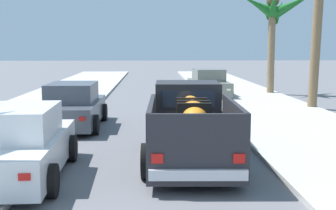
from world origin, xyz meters
name	(u,v)px	position (x,y,z in m)	size (l,w,h in m)	color
sidewalk_left	(22,121)	(-4.89, 12.00, 0.06)	(4.64, 60.00, 0.12)	#B2AFA8
sidewalk_right	(285,119)	(4.89, 12.00, 0.06)	(4.64, 60.00, 0.12)	#B2AFA8
curb_left	(47,121)	(-3.97, 12.00, 0.05)	(0.16, 60.00, 0.10)	silver
curb_right	(261,119)	(3.97, 12.00, 0.05)	(0.16, 60.00, 0.10)	silver
pickup_truck	(190,127)	(0.82, 6.44, 0.81)	(2.33, 5.27, 1.80)	#28282D
car_left_near	(209,84)	(2.99, 19.76, 0.71)	(2.21, 4.34, 1.54)	slate
car_left_mid	(18,145)	(-2.92, 5.04, 0.71)	(2.14, 4.31, 1.54)	silver
car_right_mid	(73,107)	(-2.81, 10.88, 0.71)	(2.03, 4.26, 1.54)	#474C56
palm_tree_right_fore	(274,13)	(6.76, 20.86, 4.62)	(3.98, 3.51, 5.67)	#846B4C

